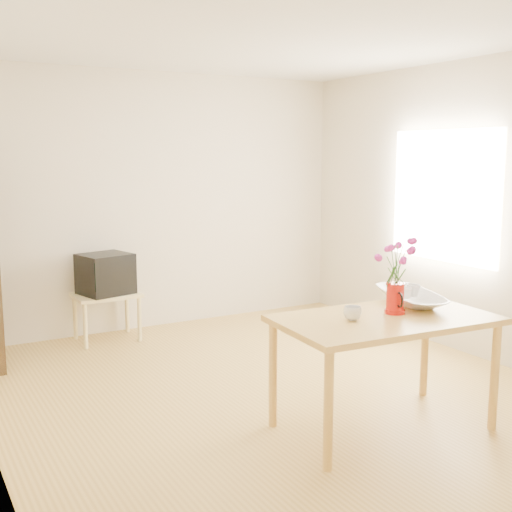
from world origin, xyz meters
TOP-DOWN VIEW (x-y plane):
  - room at (0.03, 0.00)m, footprint 4.50×4.50m
  - table at (0.27, -0.89)m, footprint 1.44×0.88m
  - tv_stand at (-0.70, 1.97)m, footprint 0.60×0.45m
  - pitcher at (0.38, -0.86)m, footprint 0.14×0.21m
  - flowers at (0.38, -0.86)m, footprint 0.23×0.23m
  - mug at (0.04, -0.86)m, footprint 0.13×0.13m
  - bowl at (0.68, -0.69)m, footprint 0.61×0.61m
  - teacup_a at (0.64, -0.69)m, footprint 0.09×0.09m
  - teacup_b at (0.72, -0.67)m, footprint 0.08×0.08m
  - television at (-0.70, 1.98)m, footprint 0.53×0.51m

SIDE VIEW (x-z plane):
  - tv_stand at x=-0.70m, z-range 0.16..0.62m
  - television at x=-0.70m, z-range 0.46..0.85m
  - table at x=0.27m, z-range 0.29..1.04m
  - mug at x=0.04m, z-range 0.75..0.84m
  - pitcher at x=0.38m, z-range 0.74..0.94m
  - teacup_a at x=0.64m, z-range 0.90..0.96m
  - teacup_b at x=0.72m, z-range 0.90..0.97m
  - bowl at x=0.68m, z-range 0.75..1.21m
  - flowers at x=0.38m, z-range 0.94..1.27m
  - room at x=0.03m, z-range -0.95..3.55m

